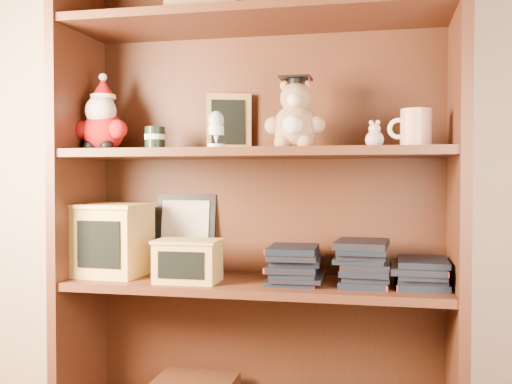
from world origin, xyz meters
TOP-DOWN VIEW (x-y plane):
  - bookcase at (-0.04, 1.36)m, footprint 1.20×0.35m
  - shelf_lower at (-0.04, 1.30)m, footprint 1.14×0.33m
  - shelf_upper at (-0.04, 1.30)m, footprint 1.14×0.33m
  - santa_plush at (-0.54, 1.30)m, footprint 0.18×0.13m
  - teachers_tin at (-0.36, 1.30)m, footprint 0.07×0.07m
  - chalkboard_plaque at (-0.15, 1.42)m, footprint 0.14×0.10m
  - egg_cup at (-0.14, 1.23)m, footprint 0.05×0.05m
  - grad_teddy_bear at (0.08, 1.30)m, footprint 0.18×0.16m
  - pink_figurine at (0.32, 1.30)m, footprint 0.05×0.05m
  - teacher_mug at (0.43, 1.30)m, footprint 0.12×0.09m
  - certificate_frame at (-0.31, 1.44)m, footprint 0.21×0.05m
  - treats_box at (-0.50, 1.30)m, footprint 0.22×0.22m
  - pencils_box at (-0.23, 1.24)m, footprint 0.20×0.14m
  - book_stack_left at (0.09, 1.30)m, footprint 0.14×0.20m
  - book_stack_mid at (0.28, 1.30)m, footprint 0.14×0.20m
  - book_stack_right at (0.44, 1.30)m, footprint 0.14×0.20m

SIDE VIEW (x-z plane):
  - shelf_lower at x=-0.04m, z-range 0.53..0.55m
  - book_stack_right at x=0.44m, z-range 0.55..0.63m
  - book_stack_left at x=0.09m, z-range 0.55..0.66m
  - book_stack_mid at x=0.28m, z-range 0.55..0.68m
  - pencils_box at x=-0.23m, z-range 0.55..0.68m
  - treats_box at x=-0.50m, z-range 0.55..0.78m
  - certificate_frame at x=-0.31m, z-range 0.55..0.81m
  - bookcase at x=-0.04m, z-range -0.02..1.58m
  - shelf_upper at x=-0.04m, z-range 0.93..0.95m
  - pink_figurine at x=0.32m, z-range 0.94..1.02m
  - teachers_tin at x=-0.36m, z-range 0.95..1.02m
  - teacher_mug at x=0.43m, z-range 0.95..1.06m
  - egg_cup at x=-0.14m, z-range 0.95..1.06m
  - grad_teddy_bear at x=0.08m, z-range 0.92..1.14m
  - chalkboard_plaque at x=-0.15m, z-range 0.95..1.13m
  - santa_plush at x=-0.54m, z-range 0.91..1.17m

